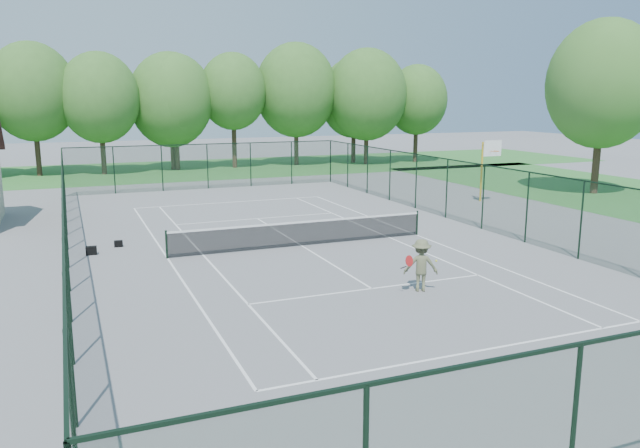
{
  "coord_description": "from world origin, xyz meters",
  "views": [
    {
      "loc": [
        -8.82,
        -23.57,
        6.03
      ],
      "look_at": [
        0.0,
        -2.0,
        1.3
      ],
      "focal_mm": 35.0,
      "sensor_mm": 36.0,
      "label": 1
    }
  ],
  "objects_px": {
    "tennis_player": "(421,265)",
    "basketball_goal": "(488,159)",
    "tennis_net": "(302,232)",
    "sports_bag_a": "(91,251)"
  },
  "relations": [
    {
      "from": "tennis_net",
      "to": "basketball_goal",
      "type": "relative_size",
      "value": 3.04
    },
    {
      "from": "basketball_goal",
      "to": "sports_bag_a",
      "type": "height_order",
      "value": "basketball_goal"
    },
    {
      "from": "sports_bag_a",
      "to": "tennis_player",
      "type": "height_order",
      "value": "tennis_player"
    },
    {
      "from": "tennis_player",
      "to": "basketball_goal",
      "type": "bearing_deg",
      "value": 46.85
    },
    {
      "from": "tennis_net",
      "to": "sports_bag_a",
      "type": "relative_size",
      "value": 26.84
    },
    {
      "from": "basketball_goal",
      "to": "sports_bag_a",
      "type": "bearing_deg",
      "value": -168.59
    },
    {
      "from": "tennis_net",
      "to": "basketball_goal",
      "type": "height_order",
      "value": "basketball_goal"
    },
    {
      "from": "tennis_net",
      "to": "basketball_goal",
      "type": "distance_m",
      "value": 15.27
    },
    {
      "from": "tennis_net",
      "to": "tennis_player",
      "type": "xyz_separation_m",
      "value": [
        1.34,
        -7.16,
        0.26
      ]
    },
    {
      "from": "tennis_net",
      "to": "sports_bag_a",
      "type": "height_order",
      "value": "tennis_net"
    }
  ]
}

